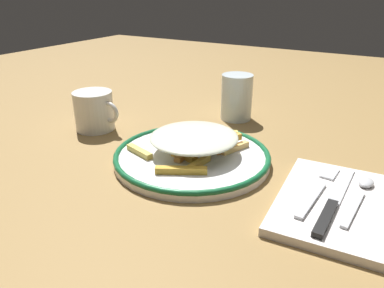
{
  "coord_description": "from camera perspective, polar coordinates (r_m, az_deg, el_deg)",
  "views": [
    {
      "loc": [
        0.31,
        -0.53,
        0.3
      ],
      "look_at": [
        0.0,
        0.0,
        0.03
      ],
      "focal_mm": 34.49,
      "sensor_mm": 36.0,
      "label": 1
    }
  ],
  "objects": [
    {
      "name": "ground_plane",
      "position": [
        0.68,
        0.0,
        -2.67
      ],
      "size": [
        2.6,
        2.6,
        0.0
      ],
      "primitive_type": "plane",
      "color": "olive"
    },
    {
      "name": "plate",
      "position": [
        0.68,
        0.0,
        -1.88
      ],
      "size": [
        0.29,
        0.29,
        0.02
      ],
      "color": "white",
      "rests_on": "ground_plane"
    },
    {
      "name": "fries_heap",
      "position": [
        0.67,
        0.65,
        0.71
      ],
      "size": [
        0.23,
        0.22,
        0.04
      ],
      "color": "gold",
      "rests_on": "plate"
    },
    {
      "name": "napkin",
      "position": [
        0.58,
        21.14,
        -8.59
      ],
      "size": [
        0.17,
        0.24,
        0.01
      ],
      "primitive_type": "cube",
      "rotation": [
        0.0,
        0.0,
        0.06
      ],
      "color": "silver",
      "rests_on": "ground_plane"
    },
    {
      "name": "fork",
      "position": [
        0.59,
        18.92,
        -6.7
      ],
      "size": [
        0.03,
        0.18,
        0.0
      ],
      "color": "silver",
      "rests_on": "napkin"
    },
    {
      "name": "knife",
      "position": [
        0.56,
        20.88,
        -8.66
      ],
      "size": [
        0.02,
        0.21,
        0.01
      ],
      "color": "black",
      "rests_on": "napkin"
    },
    {
      "name": "spoon",
      "position": [
        0.61,
        24.72,
        -6.77
      ],
      "size": [
        0.03,
        0.15,
        0.01
      ],
      "color": "silver",
      "rests_on": "napkin"
    },
    {
      "name": "water_glass",
      "position": [
        0.89,
        6.92,
        7.21
      ],
      "size": [
        0.07,
        0.07,
        0.11
      ],
      "primitive_type": "cylinder",
      "color": "silver",
      "rests_on": "ground_plane"
    },
    {
      "name": "coffee_mug",
      "position": [
        0.85,
        -14.85,
        4.99
      ],
      "size": [
        0.11,
        0.09,
        0.09
      ],
      "color": "silver",
      "rests_on": "ground_plane"
    },
    {
      "name": "salt_shaker",
      "position": [
        0.97,
        7.11,
        7.75
      ],
      "size": [
        0.04,
        0.04,
        0.08
      ],
      "color": "silver",
      "rests_on": "ground_plane"
    }
  ]
}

